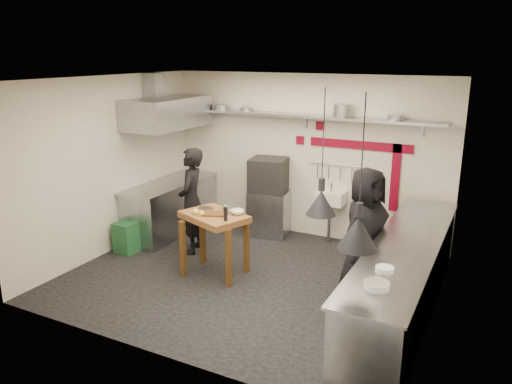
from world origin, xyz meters
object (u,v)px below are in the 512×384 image
at_px(oven_stand, 270,212).
at_px(chef_right, 365,231).
at_px(green_bin, 127,237).
at_px(prep_table, 215,244).
at_px(combi_oven, 268,175).
at_px(chef_left, 192,201).

bearing_deg(oven_stand, chef_right, -42.80).
relative_size(green_bin, prep_table, 0.54).
distance_m(oven_stand, combi_oven, 0.69).
bearing_deg(green_bin, oven_stand, 46.67).
distance_m(prep_table, chef_right, 2.14).
bearing_deg(chef_right, prep_table, 122.11).
bearing_deg(chef_right, chef_left, 107.31).
xyz_separation_m(oven_stand, chef_left, (-0.76, -1.29, 0.45)).
distance_m(combi_oven, prep_table, 1.93).
xyz_separation_m(oven_stand, prep_table, (0.01, -1.85, 0.06)).
xyz_separation_m(combi_oven, prep_table, (0.02, -1.83, -0.63)).
bearing_deg(combi_oven, chef_right, -42.09).
height_order(oven_stand, combi_oven, combi_oven).
relative_size(combi_oven, chef_right, 0.35).
relative_size(combi_oven, prep_table, 0.65).
relative_size(oven_stand, chef_right, 0.47).
relative_size(combi_oven, chef_left, 0.35).
relative_size(oven_stand, green_bin, 1.60).
xyz_separation_m(green_bin, chef_left, (0.93, 0.51, 0.60)).
relative_size(green_bin, chef_right, 0.29).
bearing_deg(green_bin, prep_table, -1.83).
bearing_deg(combi_oven, oven_stand, 53.87).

